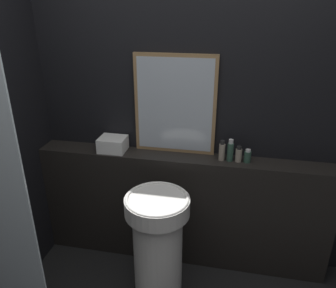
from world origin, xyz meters
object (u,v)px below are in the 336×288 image
Objects in this scene: towel_stack at (113,144)px; lotion_bottle at (239,154)px; mirror at (175,105)px; body_wash_bottle at (247,156)px; pedestal_sink at (158,245)px; shampoo_bottle at (222,151)px; conditioner_bottle at (230,151)px.

towel_stack is 0.96m from lotion_bottle.
mirror is 6.23× the size of lotion_bottle.
mirror reaches higher than body_wash_bottle.
body_wash_bottle is (0.56, 0.46, 0.52)m from pedestal_sink.
towel_stack is at bearing 135.02° from pedestal_sink.
body_wash_bottle is (0.18, 0.00, -0.02)m from shampoo_bottle.
lotion_bottle reaches higher than pedestal_sink.
towel_stack is 1.72× the size of lotion_bottle.
towel_stack is at bearing 180.00° from body_wash_bottle.
pedestal_sink is 8.47× the size of body_wash_bottle.
mirror is at bearing 168.74° from conditioner_bottle.
pedestal_sink is 0.89m from body_wash_bottle.
mirror is 0.64m from body_wash_bottle.
shampoo_bottle is 0.06m from conditioner_bottle.
towel_stack reaches higher than body_wash_bottle.
conditioner_bottle is (0.90, 0.00, 0.02)m from towel_stack.
shampoo_bottle is 0.12m from lotion_bottle.
mirror reaches higher than pedestal_sink.
mirror is at bearing 10.17° from towel_stack.
body_wash_bottle reaches higher than pedestal_sink.
lotion_bottle is 0.06m from body_wash_bottle.
shampoo_bottle is (0.84, 0.00, 0.02)m from towel_stack.
towel_stack is (-0.46, 0.46, 0.52)m from pedestal_sink.
body_wash_bottle is (0.06, 0.00, -0.01)m from lotion_bottle.
mirror is (0.01, 0.54, 0.84)m from pedestal_sink.
conditioner_bottle is 1.40× the size of lotion_bottle.
towel_stack is at bearing 180.00° from conditioner_bottle.
lotion_bottle is 1.18× the size of body_wash_bottle.
body_wash_bottle is at bearing 0.00° from lotion_bottle.
towel_stack is (-0.47, -0.08, -0.32)m from mirror.
conditioner_bottle is at bearing 46.20° from pedestal_sink.
mirror is 0.52m from conditioner_bottle.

